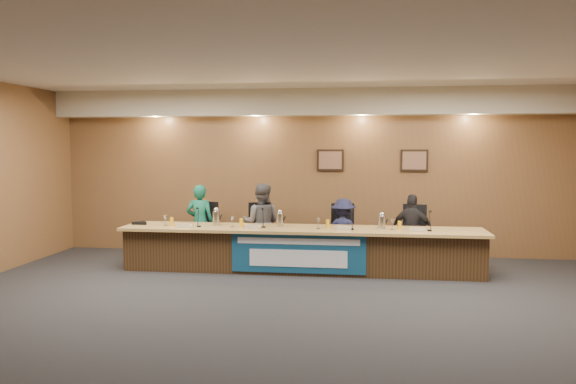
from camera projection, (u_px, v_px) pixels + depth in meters
name	position (u px, v px, depth m)	size (l,w,h in m)	color
floor	(280.00, 312.00, 7.19)	(10.00, 10.00, 0.00)	black
ceiling	(280.00, 59.00, 6.93)	(10.00, 8.00, 0.04)	silver
wall_back	(310.00, 173.00, 11.01)	(10.00, 0.04, 3.20)	brown
soffit	(309.00, 103.00, 10.66)	(10.00, 0.50, 0.50)	beige
dais_body	(301.00, 251.00, 9.53)	(6.00, 0.80, 0.70)	#3B2715
dais_top	(301.00, 229.00, 9.45)	(6.10, 0.95, 0.05)	#AC864B
banner	(298.00, 253.00, 9.12)	(2.20, 0.02, 0.65)	navy
banner_text_upper	(298.00, 241.00, 9.09)	(2.00, 0.01, 0.10)	silver
banner_text_lower	(298.00, 258.00, 9.11)	(1.60, 0.01, 0.28)	silver
wall_photo_left	(330.00, 160.00, 10.91)	(0.52, 0.04, 0.42)	black
wall_photo_right	(414.00, 160.00, 10.70)	(0.52, 0.04, 0.42)	black
panelist_a	(200.00, 223.00, 10.37)	(0.52, 0.34, 1.42)	#105845
panelist_b	(261.00, 223.00, 10.22)	(0.70, 0.55, 1.45)	#4B4A50
panelist_c	(343.00, 232.00, 10.03)	(0.77, 0.44, 1.19)	#161838
panelist_d	(412.00, 231.00, 9.87)	(0.75, 0.31, 1.28)	black
office_chair_a	(202.00, 234.00, 10.49)	(0.48, 0.48, 0.08)	black
office_chair_b	(262.00, 235.00, 10.34)	(0.48, 0.48, 0.08)	black
office_chair_c	(343.00, 237.00, 10.14)	(0.48, 0.48, 0.08)	black
office_chair_d	(412.00, 239.00, 9.98)	(0.48, 0.48, 0.08)	black
nameplate_a	(183.00, 225.00, 9.46)	(0.24, 0.06, 0.09)	white
microphone_a	(199.00, 226.00, 9.55)	(0.07, 0.07, 0.02)	black
juice_glass_a	(172.00, 222.00, 9.66)	(0.06, 0.06, 0.15)	#ECAF14
water_glass_a	(166.00, 220.00, 9.71)	(0.08, 0.08, 0.18)	silver
nameplate_b	(252.00, 226.00, 9.31)	(0.24, 0.06, 0.09)	white
microphone_b	(264.00, 227.00, 9.47)	(0.07, 0.07, 0.02)	black
juice_glass_b	(241.00, 223.00, 9.52)	(0.06, 0.06, 0.15)	#ECAF14
water_glass_b	(232.00, 222.00, 9.52)	(0.08, 0.08, 0.18)	silver
nameplate_c	(344.00, 228.00, 9.13)	(0.24, 0.06, 0.09)	white
microphone_c	(352.00, 229.00, 9.23)	(0.07, 0.07, 0.02)	black
juice_glass_c	(328.00, 224.00, 9.36)	(0.06, 0.06, 0.15)	#ECAF14
water_glass_c	(318.00, 223.00, 9.32)	(0.08, 0.08, 0.18)	silver
nameplate_d	(418.00, 229.00, 8.96)	(0.24, 0.06, 0.09)	white
microphone_d	(430.00, 230.00, 9.08)	(0.07, 0.07, 0.02)	black
juice_glass_d	(399.00, 225.00, 9.18)	(0.06, 0.06, 0.15)	#ECAF14
water_glass_d	(392.00, 224.00, 9.21)	(0.08, 0.08, 0.18)	silver
carafe_left	(216.00, 218.00, 9.70)	(0.12, 0.12, 0.25)	silver
carafe_mid	(280.00, 220.00, 9.58)	(0.12, 0.12, 0.23)	silver
carafe_right	(382.00, 222.00, 9.29)	(0.13, 0.13, 0.22)	silver
speakerphone	(141.00, 223.00, 9.86)	(0.32, 0.32, 0.05)	black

